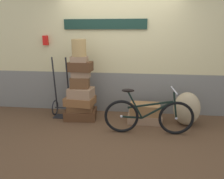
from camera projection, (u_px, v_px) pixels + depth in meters
name	position (u px, v px, depth m)	size (l,w,h in m)	color
ground	(116.00, 127.00, 4.05)	(8.75, 5.20, 0.06)	#513823
station_building	(121.00, 55.00, 4.50)	(6.75, 0.74, 2.57)	slate
suitcase_0	(81.00, 114.00, 4.36)	(0.64, 0.44, 0.20)	#4C2D19
suitcase_1	(81.00, 107.00, 4.33)	(0.52, 0.39, 0.11)	brown
suitcase_2	(80.00, 101.00, 4.28)	(0.58, 0.43, 0.17)	brown
suitcase_3	(81.00, 93.00, 4.22)	(0.48, 0.37, 0.20)	#937051
suitcase_4	(80.00, 82.00, 4.18)	(0.37, 0.26, 0.22)	brown
suitcase_5	(81.00, 74.00, 4.14)	(0.36, 0.24, 0.13)	#937051
suitcase_6	(81.00, 66.00, 4.09)	(0.44, 0.31, 0.19)	#4C2D19
suitcase_7	(79.00, 59.00, 4.02)	(0.32, 0.21, 0.11)	#937051
suitcase_8	(145.00, 118.00, 4.21)	(0.68, 0.40, 0.17)	#937051
suitcase_9	(145.00, 109.00, 4.14)	(0.59, 0.36, 0.22)	olive
wicker_basket	(79.00, 48.00, 3.98)	(0.28, 0.28, 0.33)	#A8844C
luggage_trolley	(62.00, 103.00, 4.48)	(0.38, 0.39, 1.28)	black
burlap_sack	(187.00, 109.00, 4.01)	(0.51, 0.43, 0.66)	#9E8966
bicycle	(148.00, 116.00, 3.66)	(1.58, 0.46, 0.83)	black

